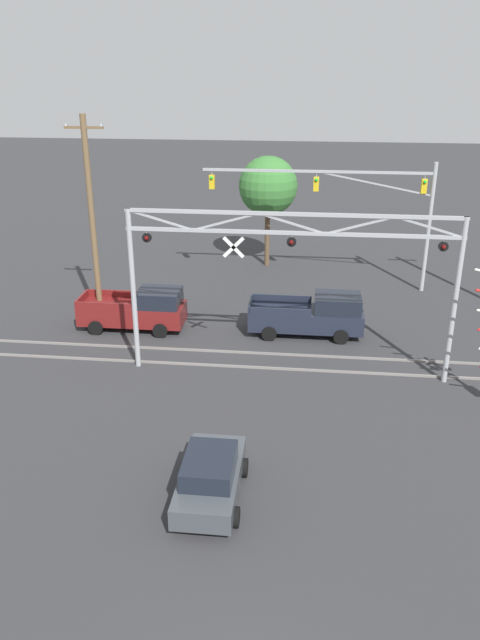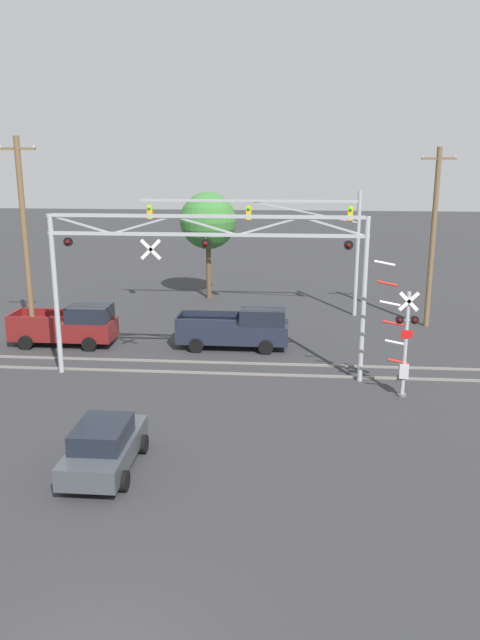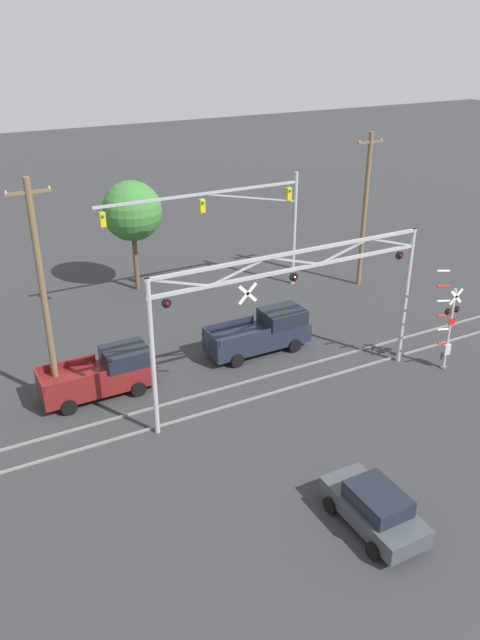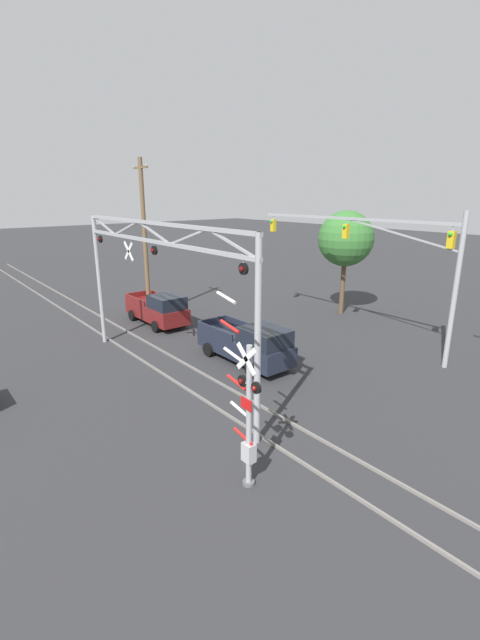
# 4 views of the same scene
# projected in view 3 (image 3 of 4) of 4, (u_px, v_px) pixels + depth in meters

# --- Properties ---
(rail_track_near) EXTENTS (80.00, 0.08, 0.10)m
(rail_track_near) POSITION_uv_depth(u_px,v_px,m) (286.00, 389.00, 29.03)
(rail_track_near) COLOR gray
(rail_track_near) RESTS_ON ground_plane
(rail_track_far) EXTENTS (80.00, 0.08, 0.10)m
(rail_track_far) POSITION_uv_depth(u_px,v_px,m) (270.00, 375.00, 30.18)
(rail_track_far) COLOR gray
(rail_track_far) RESTS_ON ground_plane
(crossing_gantry) EXTENTS (13.19, 0.27, 6.93)m
(crossing_gantry) POSITION_uv_depth(u_px,v_px,m) (293.00, 295.00, 26.68)
(crossing_gantry) COLOR #9EA0A5
(crossing_gantry) RESTS_ON ground_plane
(crossing_signal_mast) EXTENTS (1.82, 0.35, 5.43)m
(crossing_signal_mast) POSITION_uv_depth(u_px,v_px,m) (448.00, 330.00, 29.98)
(crossing_signal_mast) COLOR #9EA0A5
(crossing_signal_mast) RESTS_ON ground_plane
(traffic_signal_span) EXTENTS (12.78, 0.39, 7.29)m
(traffic_signal_span) POSITION_uv_depth(u_px,v_px,m) (249.00, 214.00, 37.28)
(traffic_signal_span) COLOR #9EA0A5
(traffic_signal_span) RESTS_ON ground_plane
(pickup_truck_lead) EXTENTS (5.44, 2.13, 2.07)m
(pickup_truck_lead) POSITION_uv_depth(u_px,v_px,m) (263.00, 333.00, 32.17)
(pickup_truck_lead) COLOR #1E2333
(pickup_truck_lead) RESTS_ON ground_plane
(pickup_truck_following) EXTENTS (5.14, 2.13, 2.07)m
(pickup_truck_following) POSITION_uv_depth(u_px,v_px,m) (103.00, 374.00, 28.39)
(pickup_truck_following) COLOR maroon
(pickup_truck_following) RESTS_ON ground_plane
(sedan_waiting) EXTENTS (2.01, 3.92, 1.55)m
(sedan_waiting) POSITION_uv_depth(u_px,v_px,m) (374.00, 508.00, 20.91)
(sedan_waiting) COLOR #3D4247
(sedan_waiting) RESTS_ON ground_plane
(utility_pole_left) EXTENTS (1.80, 0.28, 10.14)m
(utility_pole_left) POSITION_uv_depth(u_px,v_px,m) (43.00, 295.00, 26.00)
(utility_pole_left) COLOR brown
(utility_pole_left) RESTS_ON ground_plane
(utility_pole_right) EXTENTS (1.80, 0.28, 9.67)m
(utility_pole_right) POSITION_uv_depth(u_px,v_px,m) (365.00, 209.00, 38.63)
(utility_pole_right) COLOR brown
(utility_pole_right) RESTS_ON ground_plane
(background_tree_beyond_span) EXTENTS (3.66, 3.66, 6.96)m
(background_tree_beyond_span) POSITION_uv_depth(u_px,v_px,m) (132.00, 211.00, 37.83)
(background_tree_beyond_span) COLOR brown
(background_tree_beyond_span) RESTS_ON ground_plane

